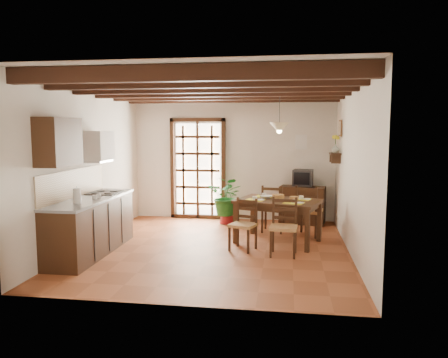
% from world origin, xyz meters
% --- Properties ---
extents(ground_plane, '(5.00, 5.00, 0.00)m').
position_xyz_m(ground_plane, '(0.00, 0.00, 0.00)').
color(ground_plane, brown).
extents(room_shell, '(4.52, 5.02, 2.81)m').
position_xyz_m(room_shell, '(0.00, 0.00, 1.82)').
color(room_shell, silver).
rests_on(room_shell, ground_plane).
extents(ceiling_beams, '(4.50, 4.34, 0.20)m').
position_xyz_m(ceiling_beams, '(0.00, 0.00, 2.69)').
color(ceiling_beams, black).
rests_on(ceiling_beams, room_shell).
extents(french_door, '(1.26, 0.11, 2.32)m').
position_xyz_m(french_door, '(-0.80, 2.45, 1.18)').
color(french_door, white).
rests_on(french_door, ground_plane).
extents(kitchen_counter, '(0.64, 2.25, 1.38)m').
position_xyz_m(kitchen_counter, '(-1.96, -0.60, 0.47)').
color(kitchen_counter, black).
rests_on(kitchen_counter, ground_plane).
extents(upper_cabinet, '(0.35, 0.80, 0.70)m').
position_xyz_m(upper_cabinet, '(-2.08, -1.30, 1.85)').
color(upper_cabinet, black).
rests_on(upper_cabinet, room_shell).
extents(range_hood, '(0.38, 0.60, 0.54)m').
position_xyz_m(range_hood, '(-2.05, -0.05, 1.73)').
color(range_hood, white).
rests_on(range_hood, room_shell).
extents(counter_items, '(0.50, 1.43, 0.25)m').
position_xyz_m(counter_items, '(-1.95, -0.51, 0.96)').
color(counter_items, black).
rests_on(counter_items, kitchen_counter).
extents(dining_table, '(1.64, 1.32, 0.78)m').
position_xyz_m(dining_table, '(1.06, 0.54, 0.68)').
color(dining_table, '#372112').
rests_on(dining_table, ground_plane).
extents(chair_near_left, '(0.50, 0.49, 0.87)m').
position_xyz_m(chair_near_left, '(0.49, -0.05, 0.27)').
color(chair_near_left, '#B2814C').
rests_on(chair_near_left, ground_plane).
extents(chair_near_right, '(0.46, 0.44, 0.93)m').
position_xyz_m(chair_near_right, '(1.17, -0.26, 0.29)').
color(chair_near_right, '#B2814C').
rests_on(chair_near_right, ground_plane).
extents(chair_far_left, '(0.49, 0.47, 0.94)m').
position_xyz_m(chair_far_left, '(0.95, 1.35, 0.30)').
color(chair_far_left, '#B2814C').
rests_on(chair_far_left, ground_plane).
extents(chair_far_right, '(0.56, 0.55, 0.97)m').
position_xyz_m(chair_far_right, '(1.62, 1.12, 0.30)').
color(chair_far_right, '#B2814C').
rests_on(chair_far_right, ground_plane).
extents(table_setting, '(1.04, 0.69, 0.10)m').
position_xyz_m(table_setting, '(1.06, 0.54, 0.83)').
color(table_setting, yellow).
rests_on(table_setting, dining_table).
extents(table_bowl, '(0.28, 0.28, 0.05)m').
position_xyz_m(table_bowl, '(0.83, 0.67, 0.80)').
color(table_bowl, white).
rests_on(table_bowl, dining_table).
extents(sideboard, '(1.01, 0.61, 0.81)m').
position_xyz_m(sideboard, '(1.54, 2.23, 0.40)').
color(sideboard, black).
rests_on(sideboard, ground_plane).
extents(crt_tv, '(0.46, 0.43, 0.35)m').
position_xyz_m(crt_tv, '(1.54, 2.22, 1.00)').
color(crt_tv, black).
rests_on(crt_tv, sideboard).
extents(fuse_box, '(0.25, 0.03, 0.32)m').
position_xyz_m(fuse_box, '(1.50, 2.48, 1.75)').
color(fuse_box, white).
rests_on(fuse_box, room_shell).
extents(plant_pot, '(0.33, 0.33, 0.20)m').
position_xyz_m(plant_pot, '(-0.07, 1.96, 0.11)').
color(plant_pot, maroon).
rests_on(plant_pot, ground_plane).
extents(potted_plant, '(2.37, 2.19, 2.19)m').
position_xyz_m(potted_plant, '(-0.07, 1.96, 0.57)').
color(potted_plant, '#144C19').
rests_on(potted_plant, ground_plane).
extents(wall_shelf, '(0.20, 0.42, 0.20)m').
position_xyz_m(wall_shelf, '(2.14, 1.60, 1.51)').
color(wall_shelf, black).
rests_on(wall_shelf, room_shell).
extents(shelf_vase, '(0.15, 0.15, 0.15)m').
position_xyz_m(shelf_vase, '(2.14, 1.60, 1.65)').
color(shelf_vase, '#B2BFB2').
rests_on(shelf_vase, wall_shelf).
extents(shelf_flowers, '(0.14, 0.14, 0.36)m').
position_xyz_m(shelf_flowers, '(2.14, 1.60, 1.86)').
color(shelf_flowers, yellow).
rests_on(shelf_flowers, shelf_vase).
extents(framed_picture, '(0.03, 0.32, 0.32)m').
position_xyz_m(framed_picture, '(2.22, 1.60, 2.05)').
color(framed_picture, brown).
rests_on(framed_picture, room_shell).
extents(pendant_lamp, '(0.36, 0.36, 0.84)m').
position_xyz_m(pendant_lamp, '(1.06, 0.64, 2.08)').
color(pendant_lamp, black).
rests_on(pendant_lamp, room_shell).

